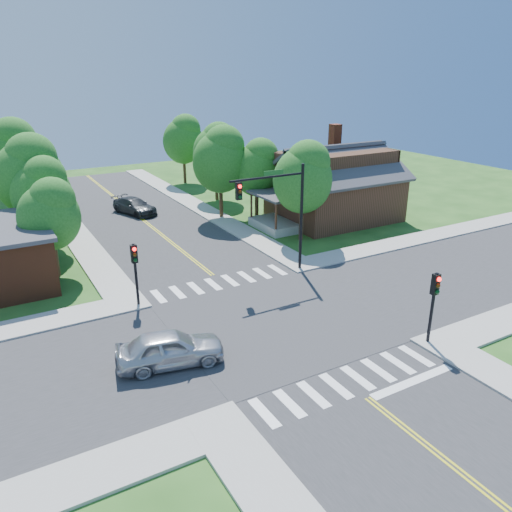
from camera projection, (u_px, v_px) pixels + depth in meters
ground at (273, 323)px, 26.76m from camera, size 100.00×100.00×0.00m
road_ns at (273, 323)px, 26.75m from camera, size 10.00×90.00×0.04m
road_ew at (273, 323)px, 26.75m from camera, size 90.00×10.00×0.04m
intersection_patch at (273, 323)px, 26.76m from camera, size 10.20×10.20×0.06m
sidewalk_ne at (328, 213)px, 46.92m from camera, size 40.00×40.00×0.14m
crosswalk_north at (222, 282)px, 31.77m from camera, size 8.85×2.00×0.01m
crosswalk_south at (347, 382)px, 21.71m from camera, size 8.85×2.00×0.01m
centerline at (273, 323)px, 26.74m from camera, size 0.30×90.00×0.01m
stop_bar at (412, 382)px, 21.75m from camera, size 4.60×0.45×0.09m
signal_mast_ne at (280, 203)px, 31.39m from camera, size 5.30×0.42×7.20m
signal_pole_se at (434, 295)px, 23.85m from camera, size 0.34×0.42×3.80m
signal_pole_nw at (135, 263)px, 27.73m from camera, size 0.34×0.42×3.80m
house_ne at (334, 182)px, 44.15m from camera, size 13.05×8.80×7.11m
tree_e_a at (304, 176)px, 37.94m from camera, size 4.62×4.39×7.86m
tree_e_b at (258, 166)px, 43.89m from camera, size 4.24×4.03×7.20m
tree_e_c at (217, 149)px, 50.00m from camera, size 4.64×4.41×7.89m
tree_e_d at (184, 138)px, 57.59m from camera, size 4.68×4.45×7.96m
tree_w_a at (50, 213)px, 31.36m from camera, size 3.87×3.67×6.57m
tree_w_b at (30, 173)px, 36.65m from camera, size 5.03×4.78×8.55m
tree_w_c at (12, 153)px, 43.22m from camera, size 5.29×5.03×8.99m
tree_w_d at (7, 158)px, 51.29m from camera, size 3.69×3.50×6.27m
tree_house at (221, 158)px, 43.62m from camera, size 4.89×4.65×8.32m
tree_bldg at (43, 190)px, 35.61m from camera, size 4.20×3.99×7.14m
car_silver at (170, 349)px, 22.75m from camera, size 3.93×5.69×1.67m
car_dgrey at (135, 206)px, 46.48m from camera, size 5.21×6.28×1.45m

